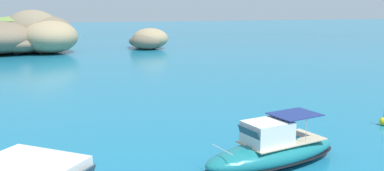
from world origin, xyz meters
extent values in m
ellipsoid|color=#756651|center=(-13.36, 68.93, 3.15)|extent=(9.83, 9.62, 6.29)
ellipsoid|color=#84755B|center=(-15.64, 69.47, 3.65)|extent=(11.75, 10.59, 7.30)
ellipsoid|color=#756651|center=(-17.40, 69.34, 1.81)|extent=(11.96, 13.87, 3.62)
ellipsoid|color=#9E8966|center=(-12.81, 67.24, 2.80)|extent=(10.71, 12.11, 5.59)
ellipsoid|color=#756651|center=(-20.23, 68.65, 2.74)|extent=(14.33, 15.65, 5.48)
ellipsoid|color=olive|center=(-17.90, 71.61, 5.43)|extent=(10.02, 9.11, 1.51)
ellipsoid|color=#756651|center=(4.16, 72.04, 1.28)|extent=(8.32, 8.46, 2.56)
ellipsoid|color=#9E8966|center=(4.25, 72.30, 1.57)|extent=(4.73, 4.15, 3.15)
ellipsoid|color=#9E8966|center=(4.89, 69.29, 1.93)|extent=(9.21, 9.24, 3.86)
ellipsoid|color=#756651|center=(3.97, 68.06, 1.55)|extent=(6.93, 6.19, 3.10)
ellipsoid|color=#84755B|center=(4.66, 71.49, 0.84)|extent=(4.97, 4.98, 1.69)
ellipsoid|color=#19727A|center=(-0.51, 10.85, 0.68)|extent=(8.28, 4.10, 1.35)
ellipsoid|color=black|center=(-0.51, 10.85, 0.37)|extent=(8.44, 4.18, 0.16)
cube|color=#C6B793|center=(0.07, 10.98, 1.25)|extent=(4.71, 2.95, 0.06)
cube|color=silver|center=(-0.90, 10.76, 1.84)|extent=(2.54, 2.12, 1.11)
cube|color=#2D4756|center=(-2.00, 10.50, 1.95)|extent=(0.60, 1.57, 0.59)
cylinder|color=silver|center=(-3.53, 10.15, 1.43)|extent=(0.41, 1.63, 0.04)
cube|color=navy|center=(0.84, 11.16, 2.52)|extent=(2.74, 2.35, 0.04)
cylinder|color=silver|center=(1.03, 10.34, 1.89)|extent=(0.03, 0.03, 1.27)
cylinder|color=silver|center=(0.66, 11.97, 1.89)|extent=(0.03, 0.03, 1.27)
sphere|color=yellow|center=(10.13, 15.08, 0.28)|extent=(0.56, 0.56, 0.56)
cylinder|color=black|center=(10.13, 15.08, 0.78)|extent=(0.06, 0.06, 1.00)
camera|label=1|loc=(-10.18, -6.83, 8.01)|focal=38.45mm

